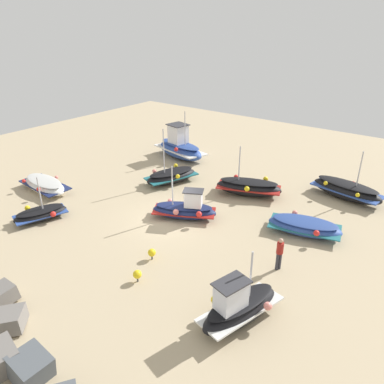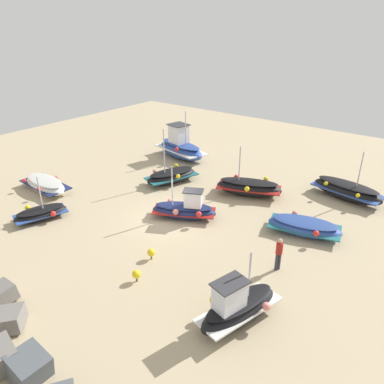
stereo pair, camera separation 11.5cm
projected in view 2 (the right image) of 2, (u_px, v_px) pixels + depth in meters
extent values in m
plane|color=tan|center=(170.00, 220.00, 21.62)|extent=(51.43, 51.43, 0.00)
ellipsoid|color=#2D4C9E|center=(181.00, 150.00, 31.27)|extent=(5.34, 3.08, 1.42)
cube|color=white|center=(181.00, 150.00, 31.24)|extent=(5.14, 3.05, 0.23)
ellipsoid|color=navy|center=(181.00, 144.00, 31.03)|extent=(4.69, 2.66, 0.32)
cube|color=white|center=(179.00, 134.00, 30.84)|extent=(1.56, 1.51, 1.53)
cube|color=#333338|center=(179.00, 125.00, 30.50)|extent=(1.81, 1.75, 0.06)
cylinder|color=#B7B7BC|center=(186.00, 128.00, 29.94)|extent=(0.08, 0.08, 2.84)
sphere|color=red|center=(177.00, 149.00, 29.74)|extent=(0.33, 0.33, 0.33)
sphere|color=red|center=(185.00, 140.00, 32.35)|extent=(0.33, 0.33, 0.33)
ellipsoid|color=black|center=(249.00, 188.00, 24.48)|extent=(4.69, 3.18, 1.12)
cube|color=maroon|center=(249.00, 187.00, 24.46)|extent=(4.53, 3.14, 0.16)
ellipsoid|color=black|center=(249.00, 182.00, 24.30)|extent=(4.11, 2.77, 0.23)
cylinder|color=#B7B7BC|center=(240.00, 163.00, 23.94)|extent=(0.08, 0.08, 2.33)
sphere|color=red|center=(236.00, 177.00, 25.45)|extent=(0.34, 0.34, 0.34)
sphere|color=yellow|center=(247.00, 189.00, 23.50)|extent=(0.34, 0.34, 0.34)
sphere|color=yellow|center=(266.00, 179.00, 24.91)|extent=(0.34, 0.34, 0.34)
ellipsoid|color=#2D4C9E|center=(304.00, 227.00, 20.05)|extent=(4.25, 2.57, 0.83)
cube|color=#1E6670|center=(304.00, 227.00, 20.03)|extent=(4.11, 2.57, 0.11)
ellipsoid|color=navy|center=(305.00, 222.00, 19.91)|extent=(3.74, 2.24, 0.16)
sphere|color=red|center=(316.00, 234.00, 18.89)|extent=(0.31, 0.31, 0.31)
sphere|color=#EA7F75|center=(295.00, 213.00, 20.97)|extent=(0.31, 0.31, 0.31)
ellipsoid|color=black|center=(239.00, 310.00, 14.17)|extent=(2.28, 3.95, 1.04)
cube|color=white|center=(239.00, 309.00, 14.15)|extent=(2.24, 3.81, 0.16)
ellipsoid|color=black|center=(240.00, 302.00, 14.00)|extent=(1.96, 3.47, 0.23)
cube|color=silver|center=(230.00, 295.00, 13.42)|extent=(1.03, 1.30, 1.08)
cube|color=#333338|center=(230.00, 283.00, 13.18)|extent=(1.19, 1.51, 0.06)
cylinder|color=#B7B7BC|center=(249.00, 275.00, 13.77)|extent=(0.08, 0.08, 2.05)
sphere|color=#EA7F75|center=(266.00, 306.00, 13.80)|extent=(0.33, 0.33, 0.33)
sphere|color=yellow|center=(214.00, 300.00, 14.24)|extent=(0.33, 0.33, 0.33)
ellipsoid|color=navy|center=(184.00, 212.00, 21.68)|extent=(4.00, 2.94, 0.89)
cube|color=maroon|center=(184.00, 211.00, 21.66)|extent=(3.87, 2.88, 0.14)
ellipsoid|color=#151E45|center=(184.00, 206.00, 21.53)|extent=(3.50, 2.56, 0.19)
cube|color=white|center=(193.00, 199.00, 21.21)|extent=(1.22, 1.10, 0.96)
cube|color=#333338|center=(193.00, 191.00, 21.00)|extent=(1.42, 1.28, 0.06)
cylinder|color=#B7B7BC|center=(172.00, 186.00, 21.09)|extent=(0.08, 0.08, 2.43)
sphere|color=#EA7F75|center=(170.00, 201.00, 22.41)|extent=(0.34, 0.34, 0.34)
sphere|color=#EA7F75|center=(176.00, 212.00, 20.90)|extent=(0.34, 0.34, 0.34)
sphere|color=#EA7F75|center=(192.00, 201.00, 22.16)|extent=(0.34, 0.34, 0.34)
sphere|color=red|center=(199.00, 214.00, 20.71)|extent=(0.34, 0.34, 0.34)
ellipsoid|color=white|center=(45.00, 185.00, 25.21)|extent=(4.35, 1.96, 0.87)
cube|color=navy|center=(45.00, 184.00, 25.20)|extent=(4.18, 2.00, 0.12)
ellipsoid|color=beige|center=(44.00, 180.00, 25.07)|extent=(3.83, 1.71, 0.17)
sphere|color=red|center=(39.00, 189.00, 23.84)|extent=(0.25, 0.25, 0.25)
sphere|color=#EA7F75|center=(57.00, 177.00, 25.73)|extent=(0.25, 0.25, 0.25)
sphere|color=red|center=(24.00, 181.00, 25.01)|extent=(0.25, 0.25, 0.25)
ellipsoid|color=black|center=(172.00, 177.00, 26.46)|extent=(2.71, 4.22, 0.93)
cube|color=#1E6670|center=(172.00, 176.00, 26.44)|extent=(2.70, 4.09, 0.10)
ellipsoid|color=black|center=(172.00, 172.00, 26.30)|extent=(2.37, 3.71, 0.17)
cylinder|color=#B7B7BC|center=(164.00, 151.00, 25.30)|extent=(0.08, 0.08, 3.19)
sphere|color=#EA7F75|center=(155.00, 171.00, 26.51)|extent=(0.31, 0.31, 0.31)
sphere|color=yellow|center=(178.00, 176.00, 25.66)|extent=(0.31, 0.31, 0.31)
sphere|color=yellow|center=(176.00, 166.00, 27.42)|extent=(0.31, 0.31, 0.31)
ellipsoid|color=black|center=(41.00, 214.00, 21.52)|extent=(2.08, 3.27, 0.74)
cube|color=#2D4C9E|center=(41.00, 214.00, 21.51)|extent=(2.06, 3.16, 0.12)
ellipsoid|color=black|center=(40.00, 210.00, 21.40)|extent=(1.80, 2.87, 0.16)
cylinder|color=#B7B7BC|center=(40.00, 193.00, 21.04)|extent=(0.08, 0.08, 2.01)
sphere|color=red|center=(53.00, 214.00, 21.19)|extent=(0.33, 0.33, 0.33)
sphere|color=yellow|center=(28.00, 208.00, 21.67)|extent=(0.33, 0.33, 0.33)
ellipsoid|color=black|center=(347.00, 191.00, 23.96)|extent=(4.84, 2.34, 1.13)
cube|color=#2D4C9E|center=(347.00, 190.00, 23.94)|extent=(4.67, 2.34, 0.13)
ellipsoid|color=black|center=(348.00, 185.00, 23.77)|extent=(4.26, 2.04, 0.21)
cylinder|color=#B7B7BC|center=(360.00, 169.00, 22.86)|extent=(0.08, 0.08, 2.34)
sphere|color=yellow|center=(358.00, 195.00, 22.56)|extent=(0.26, 0.26, 0.26)
sphere|color=red|center=(354.00, 184.00, 24.37)|extent=(0.26, 0.26, 0.26)
sphere|color=yellow|center=(326.00, 183.00, 23.96)|extent=(0.26, 0.26, 0.26)
cylinder|color=#2D2D38|center=(279.00, 261.00, 17.12)|extent=(0.14, 0.14, 0.90)
cylinder|color=#2D2D38|center=(276.00, 262.00, 17.06)|extent=(0.14, 0.14, 0.90)
cylinder|color=maroon|center=(279.00, 248.00, 16.78)|extent=(0.32, 0.32, 0.58)
sphere|color=tan|center=(280.00, 241.00, 16.61)|extent=(0.22, 0.22, 0.22)
cube|color=#4C5156|center=(29.00, 367.00, 11.87)|extent=(1.32, 1.12, 1.08)
cube|color=slate|center=(1.00, 357.00, 12.12)|extent=(1.34, 1.10, 1.22)
cube|color=slate|center=(8.00, 320.00, 13.90)|extent=(1.68, 1.62, 0.86)
cylinder|color=#3F3F42|center=(151.00, 257.00, 17.99)|extent=(0.08, 0.08, 0.19)
sphere|color=yellow|center=(151.00, 252.00, 17.87)|extent=(0.39, 0.39, 0.39)
cylinder|color=#3F3F42|center=(137.00, 279.00, 16.44)|extent=(0.08, 0.08, 0.20)
sphere|color=yellow|center=(136.00, 274.00, 16.32)|extent=(0.40, 0.40, 0.40)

